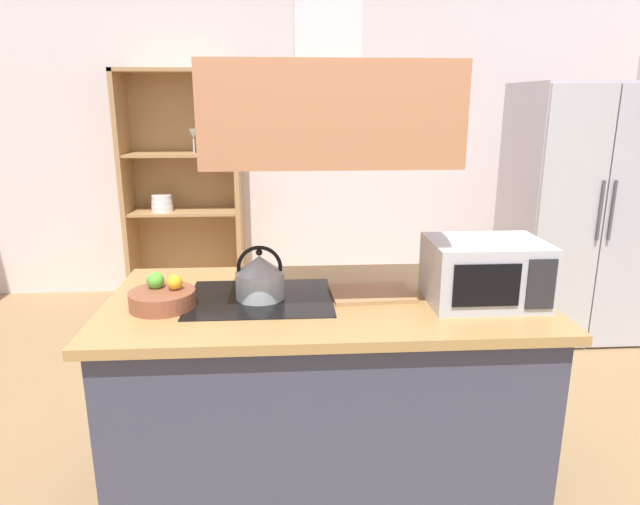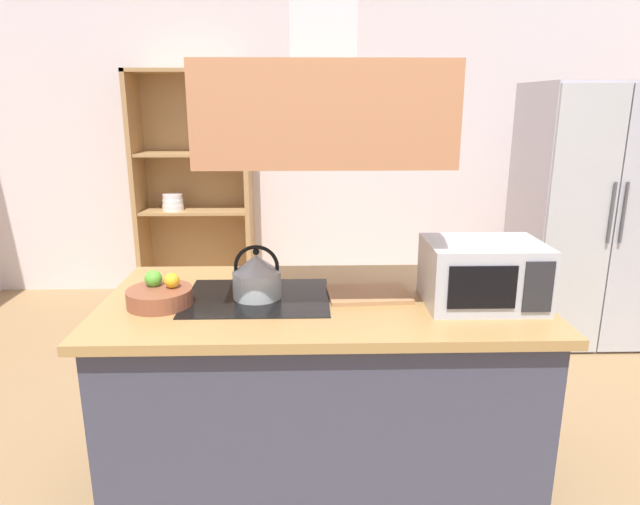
% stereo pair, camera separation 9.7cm
% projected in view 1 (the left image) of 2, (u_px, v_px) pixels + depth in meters
% --- Properties ---
extents(ground_plane, '(7.80, 7.80, 0.00)m').
position_uv_depth(ground_plane, '(337.00, 504.00, 2.42)').
color(ground_plane, '#94734C').
extents(wall_back, '(6.00, 0.12, 2.70)m').
position_uv_depth(wall_back, '(307.00, 142.00, 4.96)').
color(wall_back, silver).
rests_on(wall_back, ground).
extents(kitchen_island, '(1.82, 0.94, 0.90)m').
position_uv_depth(kitchen_island, '(325.00, 392.00, 2.47)').
color(kitchen_island, '#3D3E4F').
rests_on(kitchen_island, ground).
extents(range_hood, '(0.90, 0.70, 1.23)m').
position_uv_depth(range_hood, '(326.00, 84.00, 2.12)').
color(range_hood, '#B8754B').
extents(refrigerator, '(0.90, 0.77, 1.83)m').
position_uv_depth(refrigerator, '(575.00, 213.00, 4.04)').
color(refrigerator, '#B8B2BB').
rests_on(refrigerator, ground).
extents(dish_cabinet, '(0.98, 0.40, 1.95)m').
position_uv_depth(dish_cabinet, '(184.00, 200.00, 4.81)').
color(dish_cabinet, tan).
rests_on(dish_cabinet, ground).
extents(kettle, '(0.20, 0.20, 0.23)m').
position_uv_depth(kettle, '(260.00, 277.00, 2.31)').
color(kettle, '#B3BCBB').
rests_on(kettle, kitchen_island).
extents(cutting_board, '(0.35, 0.26, 0.02)m').
position_uv_depth(cutting_board, '(371.00, 293.00, 2.36)').
color(cutting_board, '#AE7F52').
rests_on(cutting_board, kitchen_island).
extents(microwave, '(0.46, 0.35, 0.26)m').
position_uv_depth(microwave, '(485.00, 272.00, 2.26)').
color(microwave, '#B7BABF').
rests_on(microwave, kitchen_island).
extents(fruit_bowl, '(0.26, 0.26, 0.14)m').
position_uv_depth(fruit_bowl, '(162.00, 297.00, 2.22)').
color(fruit_bowl, brown).
rests_on(fruit_bowl, kitchen_island).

